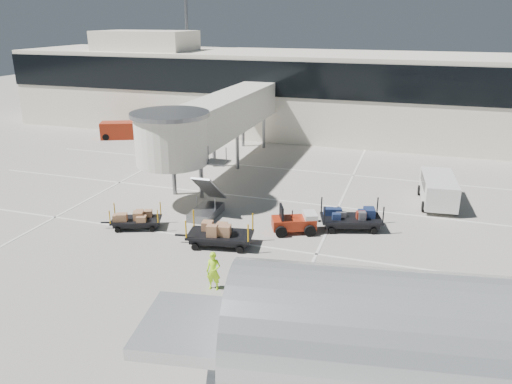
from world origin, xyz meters
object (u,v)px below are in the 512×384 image
Objects in this scene: baggage_tug at (295,222)px; box_cart_near at (222,234)px; suitcase_cart at (350,219)px; box_cart_far at (138,219)px; ground_worker at (213,271)px; belt_loader at (123,130)px; minivan at (438,187)px.

box_cart_near is at bearing -162.16° from baggage_tug.
box_cart_near is (-6.14, -4.27, 0.05)m from suitcase_cart.
baggage_tug reaches higher than box_cart_far.
ground_worker is 31.07m from belt_loader.
box_cart_near is 26.96m from belt_loader.
belt_loader is (-29.26, 9.63, -0.27)m from minivan.
belt_loader is at bearing 156.67° from minivan.
suitcase_cart is 0.86× the size of minivan.
suitcase_cart is 7.48m from box_cart_near.
ground_worker is at bearing -57.46° from box_cart_far.
ground_worker is at bearing -136.33° from suitcase_cart.
suitcase_cart reaches higher than baggage_tug.
belt_loader is (-21.62, 16.90, 0.23)m from baggage_tug.
minivan is at bearing 33.27° from box_cart_near.
suitcase_cart is at bearing 3.00° from baggage_tug.
ground_worker reaches higher than box_cart_far.
minivan reaches higher than box_cart_far.
box_cart_far is at bearing 137.52° from ground_worker.
belt_loader is (-12.94, 19.08, 0.28)m from box_cart_far.
suitcase_cart is 2.37× the size of ground_worker.
box_cart_far is 18.86m from minivan.
minivan reaches higher than suitcase_cart.
suitcase_cart is 1.24× the size of box_cart_far.
baggage_tug is 0.55× the size of minivan.
ground_worker is at bearing -74.02° from belt_loader.
box_cart_far is (-5.40, 0.68, -0.11)m from box_cart_near.
box_cart_far is 1.92× the size of ground_worker.
ground_worker is 0.38× the size of belt_loader.
minivan reaches higher than baggage_tug.
box_cart_near is (-3.28, -2.86, 0.05)m from baggage_tug.
baggage_tug is at bearing -141.54° from minivan.
box_cart_far is 8.38m from ground_worker.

